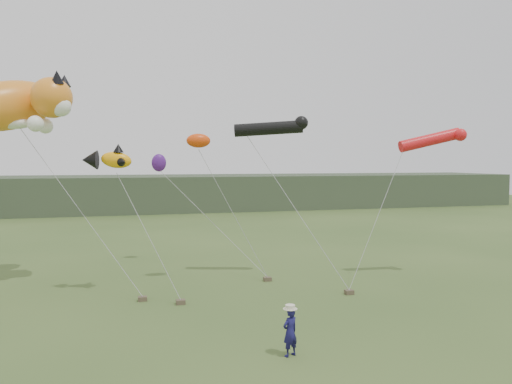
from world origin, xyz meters
TOP-DOWN VIEW (x-y plane):
  - ground at (0.00, 0.00)m, footprint 120.00×120.00m
  - headland at (-3.11, 44.69)m, footprint 90.00×13.00m
  - festival_attendant at (0.84, -1.40)m, footprint 0.63×0.54m
  - sandbag_anchors at (-1.02, 4.99)m, footprint 14.54×5.58m
  - cat_kite at (-8.54, 10.37)m, footprint 6.63×4.84m
  - fish_kite at (-4.50, 7.15)m, footprint 2.20×1.45m
  - tube_kites at (6.75, 7.62)m, footprint 11.10×3.66m
  - misc_kites at (-1.09, 10.80)m, footprint 2.42×6.02m

SIDE VIEW (x-z plane):
  - ground at x=0.00m, z-range 0.00..0.00m
  - sandbag_anchors at x=-1.02m, z-range 0.00..0.19m
  - festival_attendant at x=0.84m, z-range 0.00..1.45m
  - headland at x=-3.11m, z-range -0.08..3.92m
  - fish_kite at x=-4.50m, z-range 5.28..6.39m
  - misc_kites at x=-1.09m, z-range 5.27..7.15m
  - tube_kites at x=6.75m, z-range 6.27..8.07m
  - cat_kite at x=-8.54m, z-range 6.70..10.06m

